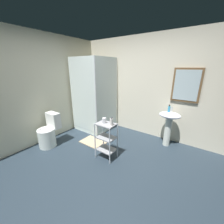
% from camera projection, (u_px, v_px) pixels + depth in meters
% --- Properties ---
extents(ground_plane, '(4.20, 4.20, 0.02)m').
position_uv_depth(ground_plane, '(101.00, 169.00, 2.50)').
color(ground_plane, '#24313C').
extents(wall_back, '(4.20, 0.14, 2.50)m').
position_uv_depth(wall_back, '(146.00, 88.00, 3.53)').
color(wall_back, beige).
rests_on(wall_back, ground_plane).
extents(wall_left, '(0.10, 4.20, 2.50)m').
position_uv_depth(wall_left, '(37.00, 90.00, 3.12)').
color(wall_left, beige).
rests_on(wall_left, ground_plane).
extents(shower_stall, '(0.92, 0.92, 2.00)m').
position_uv_depth(shower_stall, '(96.00, 114.00, 3.95)').
color(shower_stall, white).
rests_on(shower_stall, ground_plane).
extents(pedestal_sink, '(0.46, 0.37, 0.81)m').
position_uv_depth(pedestal_sink, '(169.00, 122.00, 3.08)').
color(pedestal_sink, white).
rests_on(pedestal_sink, ground_plane).
extents(sink_faucet, '(0.03, 0.03, 0.10)m').
position_uv_depth(sink_faucet, '(172.00, 109.00, 3.09)').
color(sink_faucet, silver).
rests_on(sink_faucet, pedestal_sink).
extents(toilet, '(0.37, 0.49, 0.76)m').
position_uv_depth(toilet, '(49.00, 133.00, 3.15)').
color(toilet, white).
rests_on(toilet, ground_plane).
extents(storage_cart, '(0.38, 0.28, 0.74)m').
position_uv_depth(storage_cart, '(106.00, 138.00, 2.69)').
color(storage_cart, silver).
rests_on(storage_cart, ground_plane).
extents(hand_soap_bottle, '(0.05, 0.05, 0.16)m').
position_uv_depth(hand_soap_bottle, '(169.00, 109.00, 3.02)').
color(hand_soap_bottle, '#389ED1').
rests_on(hand_soap_bottle, pedestal_sink).
extents(lotion_bottle_white, '(0.06, 0.06, 0.16)m').
position_uv_depth(lotion_bottle_white, '(112.00, 122.00, 2.50)').
color(lotion_bottle_white, white).
rests_on(lotion_bottle_white, storage_cart).
extents(rinse_cup, '(0.08, 0.08, 0.10)m').
position_uv_depth(rinse_cup, '(104.00, 121.00, 2.61)').
color(rinse_cup, silver).
rests_on(rinse_cup, storage_cart).
extents(bath_mat, '(0.60, 0.40, 0.02)m').
position_uv_depth(bath_mat, '(93.00, 142.00, 3.36)').
color(bath_mat, tan).
rests_on(bath_mat, ground_plane).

